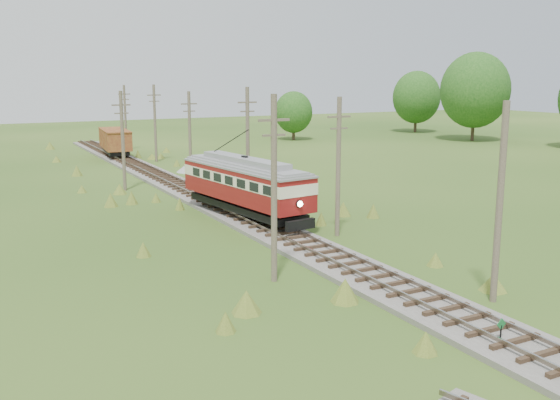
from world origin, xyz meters
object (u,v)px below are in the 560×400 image
switch_marker (501,330)px  streetcar (245,182)px  gravel_pile (195,166)px  gondola (115,140)px

switch_marker → streetcar: 23.16m
switch_marker → streetcar: bearing=89.5°
switch_marker → gravel_pile: size_ratio=0.28×
streetcar → gravel_pile: size_ratio=3.37×
streetcar → switch_marker: bearing=-98.0°
switch_marker → gravel_pile: bearing=84.0°
streetcar → gondola: 38.09m
gravel_pile → streetcar: bearing=-101.5°
streetcar → gravel_pile: streetcar is taller
gondola → streetcar: bearing=-84.5°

